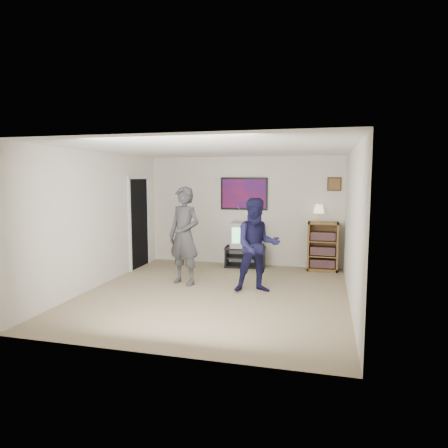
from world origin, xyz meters
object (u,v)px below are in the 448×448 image
at_px(crt_television, 246,235).
at_px(person_short, 257,245).
at_px(bookshelf, 323,246).
at_px(person_tall, 184,236).
at_px(media_stand, 245,257).

bearing_deg(crt_television, person_short, -78.79).
height_order(bookshelf, person_tall, person_tall).
relative_size(media_stand, person_short, 0.57).
relative_size(crt_television, person_tall, 0.36).
distance_m(crt_television, bookshelf, 1.70).
bearing_deg(crt_television, media_stand, 174.63).
relative_size(person_tall, person_short, 1.11).
height_order(media_stand, person_short, person_short).
height_order(bookshelf, person_short, person_short).
distance_m(bookshelf, person_tall, 3.13).
bearing_deg(person_short, media_stand, 89.41).
relative_size(media_stand, person_tall, 0.51).
distance_m(person_tall, person_short, 1.44).
xyz_separation_m(media_stand, crt_television, (0.02, 0.00, 0.51)).
bearing_deg(person_short, bookshelf, 43.04).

